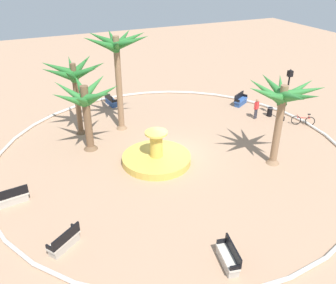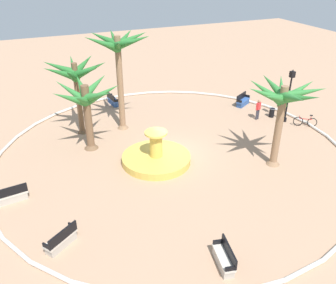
# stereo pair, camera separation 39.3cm
# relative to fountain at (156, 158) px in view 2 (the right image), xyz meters

# --- Properties ---
(ground_plane) EXTENTS (80.00, 80.00, 0.00)m
(ground_plane) POSITION_rel_fountain_xyz_m (0.60, -1.39, -0.30)
(ground_plane) COLOR tan
(plaza_curb) EXTENTS (22.46, 22.46, 0.20)m
(plaza_curb) POSITION_rel_fountain_xyz_m (0.60, -1.39, -0.20)
(plaza_curb) COLOR silver
(plaza_curb) RESTS_ON ground
(fountain) EXTENTS (4.26, 4.26, 2.10)m
(fountain) POSITION_rel_fountain_xyz_m (0.00, 0.00, 0.00)
(fountain) COLOR gold
(fountain) RESTS_ON ground
(palm_tree_near_fountain) EXTENTS (4.51, 4.42, 5.31)m
(palm_tree_near_fountain) POSITION_rel_fountain_xyz_m (-3.04, -6.53, 3.88)
(palm_tree_near_fountain) COLOR #8E6B4C
(palm_tree_near_fountain) RESTS_ON ground
(palm_tree_by_curb) EXTENTS (4.19, 4.34, 5.37)m
(palm_tree_by_curb) POSITION_rel_fountain_xyz_m (5.91, 3.42, 3.93)
(palm_tree_by_curb) COLOR brown
(palm_tree_by_curb) RESTS_ON ground
(palm_tree_mid_plaza) EXTENTS (4.47, 4.47, 6.99)m
(palm_tree_mid_plaza) POSITION_rel_fountain_xyz_m (5.47, 0.48, 5.34)
(palm_tree_mid_plaza) COLOR #8E6B4C
(palm_tree_mid_plaza) RESTS_ON ground
(palm_tree_far_side) EXTENTS (4.55, 4.37, 4.65)m
(palm_tree_far_side) POSITION_rel_fountain_xyz_m (3.36, 3.32, 3.10)
(palm_tree_far_side) COLOR brown
(palm_tree_far_side) RESTS_ON ground
(bench_east) EXTENTS (1.24, 1.63, 1.00)m
(bench_east) POSITION_rel_fountain_xyz_m (5.77, -10.12, 0.04)
(bench_east) COLOR #335BA8
(bench_east) RESTS_ON ground
(bench_west) EXTENTS (0.71, 1.65, 1.00)m
(bench_west) POSITION_rel_fountain_xyz_m (-0.74, 8.37, 0.04)
(bench_west) COLOR beige
(bench_west) RESTS_ON ground
(bench_north) EXTENTS (1.34, 1.59, 1.00)m
(bench_north) POSITION_rel_fountain_xyz_m (-5.08, 6.48, 0.04)
(bench_north) COLOR beige
(bench_north) RESTS_ON ground
(bench_southeast) EXTENTS (1.67, 0.80, 1.00)m
(bench_southeast) POSITION_rel_fountain_xyz_m (-8.83, 0.42, 0.04)
(bench_southeast) COLOR beige
(bench_southeast) RESTS_ON ground
(bench_southwest) EXTENTS (1.65, 0.71, 1.00)m
(bench_southwest) POSITION_rel_fountain_xyz_m (10.22, -0.04, 0.04)
(bench_southwest) COLOR #335BA8
(bench_southwest) RESTS_ON ground
(lamppost) EXTENTS (0.32, 0.32, 4.11)m
(lamppost) POSITION_rel_fountain_xyz_m (1.74, -11.29, 2.10)
(lamppost) COLOR black
(lamppost) RESTS_ON ground
(trash_bin) EXTENTS (0.46, 0.46, 0.73)m
(trash_bin) POSITION_rel_fountain_xyz_m (2.83, -10.87, 0.08)
(trash_bin) COLOR black
(trash_bin) RESTS_ON ground
(bicycle_red_frame) EXTENTS (1.05, 1.43, 0.94)m
(bicycle_red_frame) POSITION_rel_fountain_xyz_m (0.46, -12.10, 0.08)
(bicycle_red_frame) COLOR black
(bicycle_red_frame) RESTS_ON ground
(person_cyclist_helmet) EXTENTS (0.29, 0.51, 1.61)m
(person_cyclist_helmet) POSITION_rel_fountain_xyz_m (2.90, -9.57, 0.59)
(person_cyclist_helmet) COLOR #33333D
(person_cyclist_helmet) RESTS_ON ground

